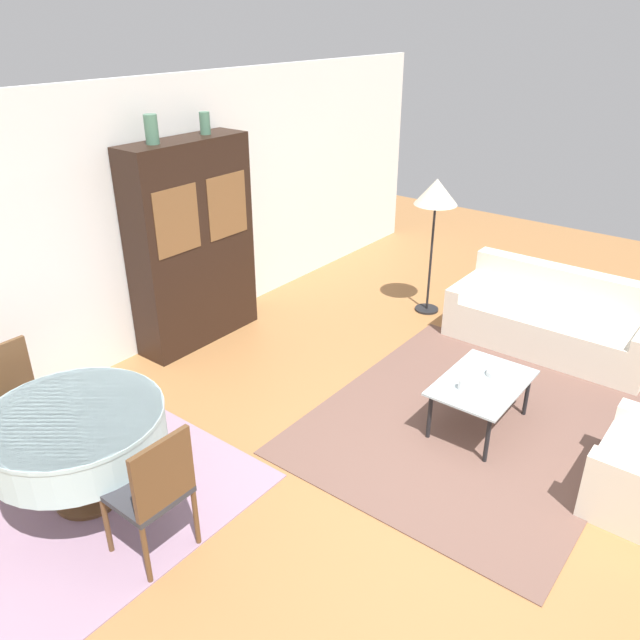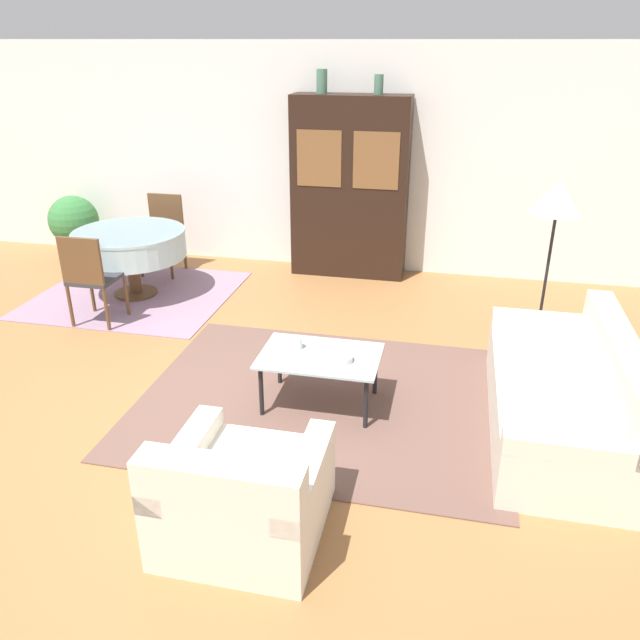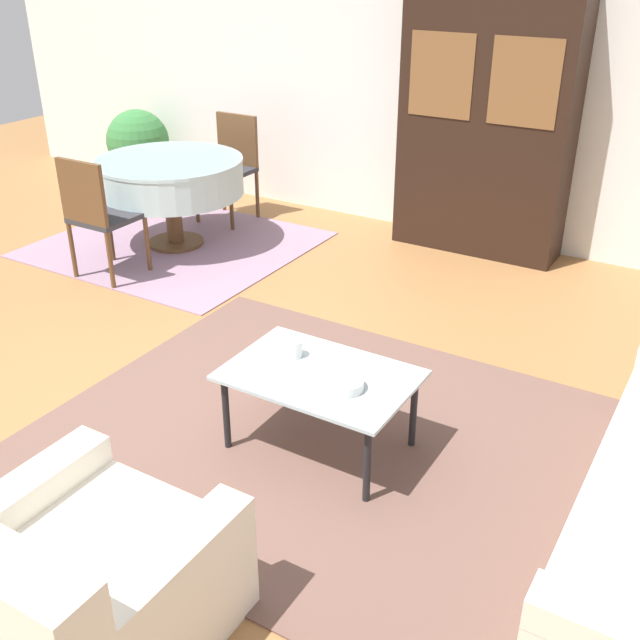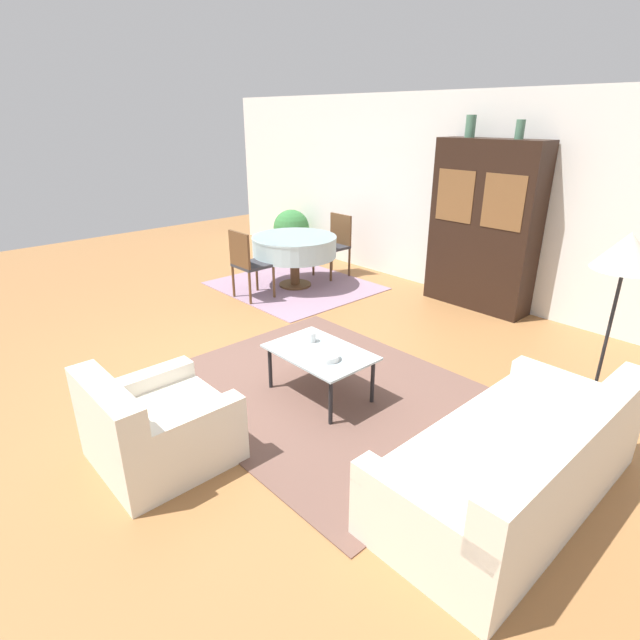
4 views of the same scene
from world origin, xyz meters
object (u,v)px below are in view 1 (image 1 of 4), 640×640
Objects in this scene: display_cabinet at (192,245)px; vase_short at (205,123)px; dining_chair_far at (15,397)px; floor_lamp at (436,196)px; bowl at (499,373)px; dining_table at (76,431)px; vase_tall at (151,129)px; cup at (464,384)px; dining_chair_near at (154,489)px; coffee_table at (482,386)px; couch at (553,321)px.

vase_short is (0.30, 0.00, 1.17)m from display_cabinet.
dining_chair_far is at bearing -168.91° from display_cabinet.
bowl is at bearing -136.28° from floor_lamp.
vase_tall is (1.92, 1.28, 1.66)m from dining_table.
dining_table reaches higher than bowl.
dining_chair_far is 3.54m from cup.
dining_chair_near is at bearing 90.00° from dining_chair_far.
floor_lamp is 7.43× the size of vase_short.
dining_chair_far is at bearing 90.00° from dining_table.
cup is (-2.01, -1.42, -0.90)m from floor_lamp.
dining_table is at bearing -150.48° from display_cabinet.
dining_chair_far is (-2.26, -0.44, -0.52)m from display_cabinet.
coffee_table is at bearing -21.52° from dining_chair_near.
vase_short is at bearing 93.44° from bowl.
bowl is 0.76× the size of vase_tall.
coffee_table is 3.22m from display_cabinet.
dining_table is at bearing 175.34° from floor_lamp.
display_cabinet reaches higher than coffee_table.
floor_lamp reaches higher than dining_table.
display_cabinet reaches higher than floor_lamp.
couch is 2.14× the size of dining_chair_near.
coffee_table is 0.19m from bowl.
dining_table is 0.84m from dining_chair_near.
floor_lamp is (2.13, -1.64, 0.33)m from display_cabinet.
vase_tall is at bearing 146.50° from floor_lamp.
dining_chair_near reaches higher than coffee_table.
dining_chair_far is at bearing 132.29° from cup.
floor_lamp reaches higher than cup.
vase_short reaches higher than cup.
dining_table is at bearing 144.33° from coffee_table.
dining_chair_near is (-4.45, 0.98, 0.27)m from couch.
vase_short is at bearing 26.55° from dining_table.
bowl is (2.76, -1.08, -0.07)m from dining_chair_near.
bowl reaches higher than coffee_table.
dining_chair_near is 4.50m from floor_lamp.
coffee_table is 10.10× the size of cup.
dining_chair_far is 2.61m from vase_tall.
coffee_table is 0.59× the size of floor_lamp.
dining_chair_near is at bearing -173.77° from floor_lamp.
dining_table is at bearing 145.13° from bowl.
vase_short is (-0.19, 3.20, 1.76)m from bowl.
vase_short reaches higher than dining_chair_far.
display_cabinet is 2.71m from floor_lamp.
dining_chair_near is 2.56m from cup.
coffee_table is 3.19m from dining_table.
vase_tall is at bearing 98.66° from cup.
display_cabinet is (-2.19, 3.10, 0.79)m from couch.
dining_chair_near and dining_chair_far have the same top height.
dining_table is 0.84m from dining_chair_far.
floor_lamp is at bearing 43.72° from bowl.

